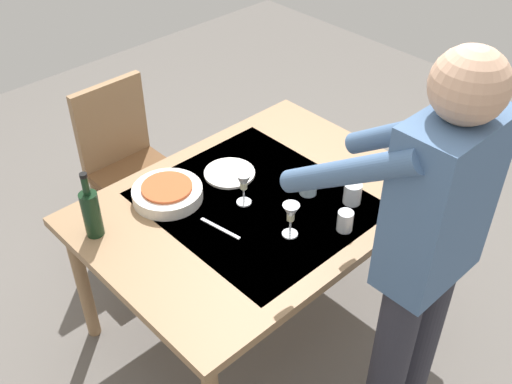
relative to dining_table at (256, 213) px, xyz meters
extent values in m
plane|color=#66605B|center=(0.00, 0.00, -0.65)|extent=(6.00, 6.00, 0.00)
cube|color=#93704C|center=(0.00, 0.00, 0.05)|extent=(1.43, 1.04, 0.04)
cube|color=beige|center=(0.00, 0.00, 0.07)|extent=(0.79, 0.89, 0.00)
cylinder|color=#93704C|center=(-0.64, -0.45, -0.31)|extent=(0.06, 0.06, 0.68)
cylinder|color=#93704C|center=(0.64, -0.45, -0.31)|extent=(0.06, 0.06, 0.68)
cylinder|color=#93704C|center=(-0.64, 0.45, -0.31)|extent=(0.06, 0.06, 0.68)
cube|color=brown|center=(0.08, -0.82, -0.20)|extent=(0.40, 0.40, 0.04)
cube|color=#93704C|center=(0.08, -1.00, 0.04)|extent=(0.40, 0.04, 0.45)
cylinder|color=#93704C|center=(-0.09, -0.99, -0.43)|extent=(0.04, 0.04, 0.43)
cylinder|color=#93704C|center=(0.25, -0.99, -0.43)|extent=(0.04, 0.04, 0.43)
cylinder|color=#93704C|center=(-0.09, -0.65, -0.43)|extent=(0.04, 0.04, 0.43)
cylinder|color=#93704C|center=(0.25, -0.65, -0.43)|extent=(0.04, 0.04, 0.43)
cylinder|color=#2D2D38|center=(0.08, 0.80, -0.21)|extent=(0.14, 0.14, 0.88)
cylinder|color=#2D2D38|center=(-0.12, 0.80, -0.21)|extent=(0.14, 0.14, 0.88)
cube|color=#47668E|center=(-0.02, 0.80, 0.53)|extent=(0.36, 0.20, 0.60)
sphere|color=tan|center=(-0.02, 0.80, 0.93)|extent=(0.22, 0.22, 0.22)
cylinder|color=#47668E|center=(0.15, 0.56, 0.60)|extent=(0.08, 0.52, 0.40)
cylinder|color=#47668E|center=(-0.19, 0.56, 0.60)|extent=(0.08, 0.52, 0.40)
cylinder|color=black|center=(0.60, -0.29, 0.17)|extent=(0.07, 0.07, 0.20)
cylinder|color=black|center=(0.60, -0.29, 0.31)|extent=(0.03, 0.03, 0.08)
cylinder|color=black|center=(0.60, -0.29, 0.36)|extent=(0.03, 0.03, 0.02)
cylinder|color=white|center=(0.04, -0.03, 0.07)|extent=(0.06, 0.06, 0.01)
cylinder|color=white|center=(0.04, -0.03, 0.11)|extent=(0.01, 0.01, 0.07)
cone|color=white|center=(0.04, -0.03, 0.18)|extent=(0.07, 0.07, 0.07)
cylinder|color=beige|center=(0.04, -0.03, 0.16)|extent=(0.03, 0.03, 0.03)
cylinder|color=white|center=(0.05, 0.24, 0.07)|extent=(0.06, 0.06, 0.01)
cylinder|color=white|center=(0.05, 0.24, 0.11)|extent=(0.01, 0.01, 0.07)
cone|color=white|center=(0.05, 0.24, 0.18)|extent=(0.07, 0.07, 0.07)
cylinder|color=beige|center=(0.05, 0.24, 0.16)|extent=(0.03, 0.03, 0.03)
cylinder|color=silver|center=(-0.29, 0.28, 0.11)|extent=(0.08, 0.08, 0.09)
cylinder|color=silver|center=(-0.20, 0.11, 0.11)|extent=(0.08, 0.08, 0.09)
cylinder|color=silver|center=(-0.14, 0.37, 0.11)|extent=(0.06, 0.06, 0.09)
cylinder|color=white|center=(0.26, -0.27, 0.10)|extent=(0.30, 0.30, 0.05)
cylinder|color=#C6562D|center=(0.26, -0.27, 0.12)|extent=(0.22, 0.22, 0.03)
cylinder|color=white|center=(-0.05, -0.22, 0.07)|extent=(0.23, 0.23, 0.01)
cube|color=silver|center=(0.23, 0.03, 0.07)|extent=(0.05, 0.20, 0.00)
camera|label=1|loc=(1.38, 1.46, 1.70)|focal=42.66mm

